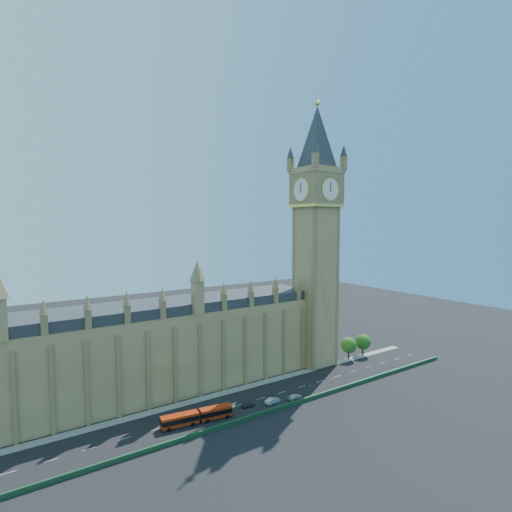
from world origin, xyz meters
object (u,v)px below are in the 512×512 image
red_bus (197,417)px  car_white (295,397)px  car_silver (273,400)px  car_grey (248,405)px

red_bus → car_white: red_bus is taller
car_silver → car_white: (7.18, -1.34, -0.13)m
car_grey → car_silver: bearing=-102.3°
car_silver → red_bus: bearing=79.5°
red_bus → car_silver: (23.29, -1.67, -0.88)m
red_bus → car_grey: red_bus is taller
red_bus → car_grey: size_ratio=4.88×
red_bus → car_silver: 23.36m
red_bus → car_grey: (16.02, 0.25, -1.03)m
red_bus → car_grey: bearing=8.7°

